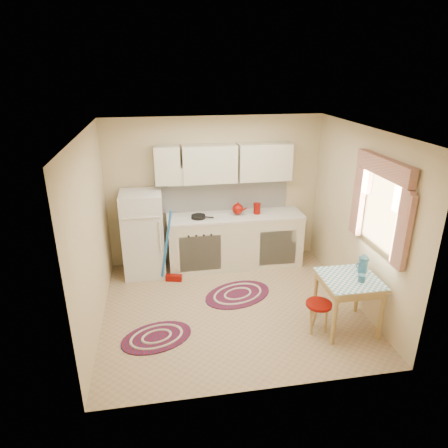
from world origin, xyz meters
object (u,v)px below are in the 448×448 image
Objects in this scene: fridge at (143,234)px; base_cabinets at (235,241)px; table at (347,303)px; stool at (318,317)px.

fridge is 1.55m from base_cabinets.
table is at bearing -61.24° from base_cabinets.
fridge reaches higher than table.
base_cabinets reaches higher than table.
base_cabinets is 2.15m from stool.
fridge is at bearing 143.38° from table.
base_cabinets is 5.36× the size of stool.
fridge is 1.94× the size of table.
fridge reaches higher than stool.
table is at bearing -36.62° from fridge.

